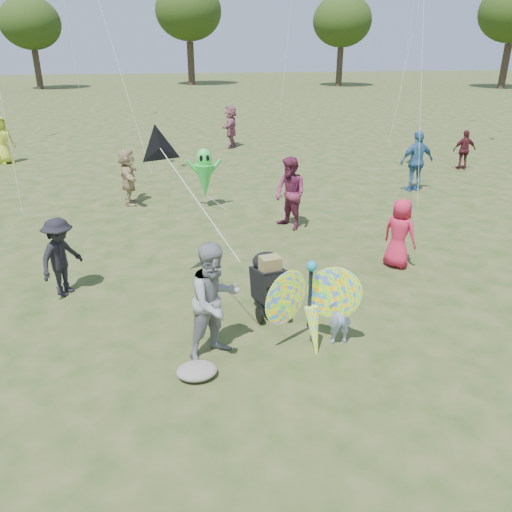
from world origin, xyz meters
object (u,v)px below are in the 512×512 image
Objects in this scene: crowd_e at (290,194)px; crowd_h at (464,150)px; alien_kite at (205,175)px; adult_man at (215,301)px; crowd_g at (2,140)px; butterfly_kite at (312,307)px; crowd_c at (417,161)px; child_girl at (340,314)px; jogging_stroller at (269,280)px; crowd_a at (399,233)px; crowd_b at (61,257)px; crowd_d at (128,177)px; crowd_j at (231,127)px.

crowd_h is at bearing 95.93° from crowd_e.
adult_man is at bearing -93.74° from alien_kite.
butterfly_kite is (8.34, -14.91, -0.19)m from crowd_g.
crowd_e is at bearing 24.33° from crowd_c.
crowd_c reaches higher than child_girl.
crowd_e reaches higher than butterfly_kite.
crowd_e is at bearing 61.44° from jogging_stroller.
crowd_a is 1.37× the size of jogging_stroller.
child_girl is 1.99m from adult_man.
crowd_b is 11.42m from crowd_c.
crowd_g reaches higher than alien_kite.
crowd_e is 1.06× the size of butterfly_kite.
crowd_d is at bearing -95.47° from crowd_g.
adult_man reaches higher than crowd_a.
child_girl is at bearing 56.46° from crowd_h.
crowd_b is (-2.63, 2.55, -0.16)m from adult_man.
crowd_j reaches higher than crowd_a.
crowd_e reaches higher than crowd_d.
butterfly_kite is (-5.86, -8.23, -0.23)m from crowd_c.
crowd_a is 6.80m from crowd_b.
crowd_h reaches higher than child_girl.
child_girl is at bearing -103.29° from crowd_g.
crowd_c reaches higher than crowd_a.
crowd_a is at bearing -131.27° from child_girl.
crowd_c reaches higher than jogging_stroller.
adult_man is 7.53m from alien_kite.
jogging_stroller is at bearing -45.67° from crowd_e.
crowd_j is (4.15, 8.22, 0.12)m from crowd_d.
crowd_b is at bearing -122.15° from alien_kite.
child_girl is 3.46m from crowd_a.
crowd_d is 12.45m from crowd_h.
crowd_c is 1.03× the size of crowd_j.
child_girl is 0.65× the size of crowd_d.
alien_kite is (2.18, -0.81, 0.15)m from crowd_d.
crowd_d is at bearing -152.05° from crowd_e.
crowd_a is 1.02× the size of crowd_h.
crowd_j reaches higher than crowd_b.
crowd_b is (-6.80, -0.08, 0.01)m from crowd_a.
crowd_b reaches higher than crowd_a.
crowd_b is 12.98m from crowd_g.
crowd_d is 2.33m from alien_kite.
alien_kite is (7.37, -7.31, 0.05)m from crowd_g.
crowd_g is 17.09m from butterfly_kite.
crowd_b is at bearing -4.19° from crowd_j.
alien_kite is at bearing 55.70° from adult_man.
crowd_d is at bearing -11.01° from crowd_j.
crowd_h is (17.42, -4.21, -0.19)m from crowd_g.
crowd_g is 1.06× the size of alien_kite.
crowd_c is 1.76× the size of jogging_stroller.
crowd_d is at bearing -6.40° from crowd_c.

